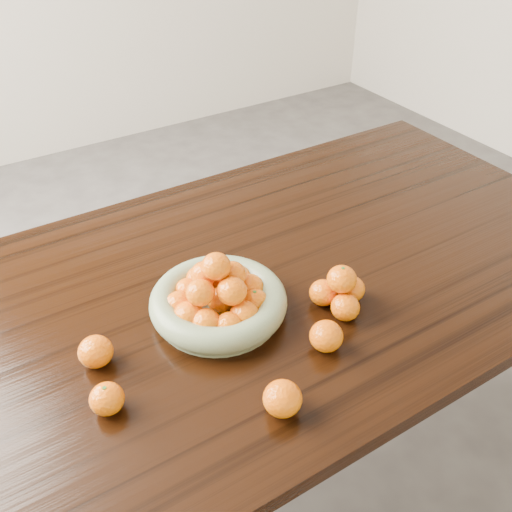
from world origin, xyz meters
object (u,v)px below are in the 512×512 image
fruit_bowl (218,299)px  loose_orange_0 (107,399)px  dining_table (241,311)px  orange_pyramid (340,292)px

fruit_bowl → loose_orange_0: bearing=-157.9°
dining_table → fruit_bowl: 0.17m
fruit_bowl → orange_pyramid: bearing=-27.0°
dining_table → loose_orange_0: loose_orange_0 is taller
fruit_bowl → orange_pyramid: size_ratio=2.36×
loose_orange_0 → orange_pyramid: bearing=-0.0°
fruit_bowl → loose_orange_0: fruit_bowl is taller
dining_table → orange_pyramid: 0.27m
fruit_bowl → orange_pyramid: fruit_bowl is taller
orange_pyramid → loose_orange_0: (-0.54, 0.00, -0.01)m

